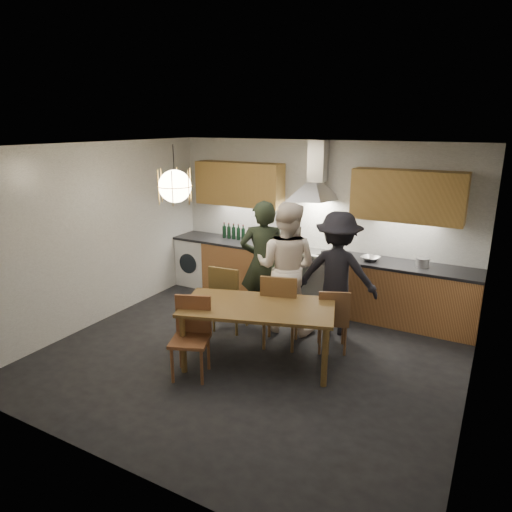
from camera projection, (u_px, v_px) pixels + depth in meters
The scene contains 17 objects.
ground at pixel (250, 355), 5.81m from camera, with size 5.00×5.00×0.00m, color black.
room_shell at pixel (250, 224), 5.33m from camera, with size 5.02×4.52×2.61m.
counter_run at pixel (311, 278), 7.31m from camera, with size 5.00×0.62×0.90m.
range_stove at pixel (310, 279), 7.32m from camera, with size 0.90×0.60×0.92m.
wall_fixtures at pixel (316, 189), 7.02m from camera, with size 4.30×0.54×1.10m.
pendant_lamp at pixel (175, 186), 5.59m from camera, with size 0.43×0.43×0.70m.
dining_table at pixel (258, 312), 5.44m from camera, with size 1.99×1.41×0.76m.
chair_back_left at pixel (227, 294), 6.34m from camera, with size 0.48×0.48×0.97m.
chair_back_mid at pixel (280, 306), 5.85m from camera, with size 0.57×0.57×1.02m.
chair_back_right at pixel (333, 317), 5.76m from camera, with size 0.51×0.51×0.86m.
chair_front at pixel (192, 331), 5.28m from camera, with size 0.55×0.55×0.93m.
person_left at pixel (263, 264), 6.53m from camera, with size 0.67×0.44×1.82m, color black.
person_mid at pixel (286, 267), 6.32m from camera, with size 0.90×0.70×1.84m, color white.
person_right at pixel (337, 273), 6.27m from camera, with size 1.11×0.64×1.72m, color black.
mixing_bowl at pixel (370, 259), 6.70m from camera, with size 0.26×0.26×0.06m, color silver.
stock_pot at pixel (423, 263), 6.39m from camera, with size 0.18×0.18×0.12m, color #BABABE.
wine_bottles at pixel (234, 231), 7.92m from camera, with size 0.45×0.06×0.27m.
Camera 1 is at (2.56, -4.54, 2.84)m, focal length 32.00 mm.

